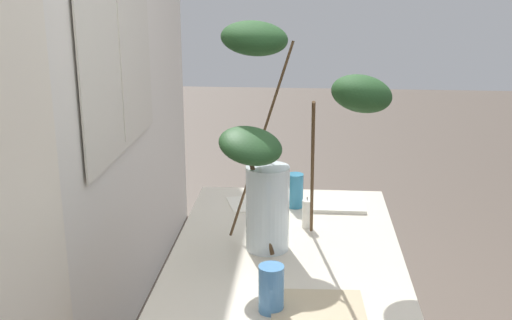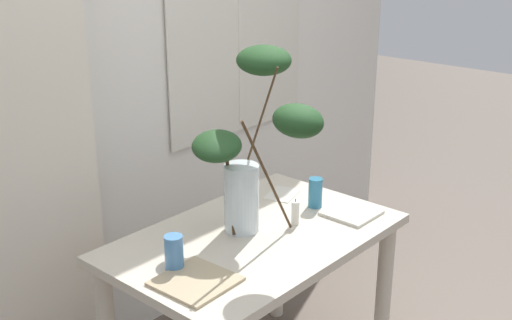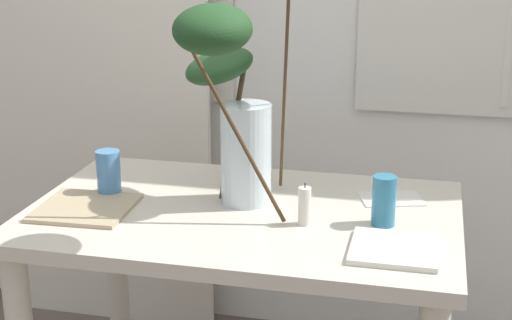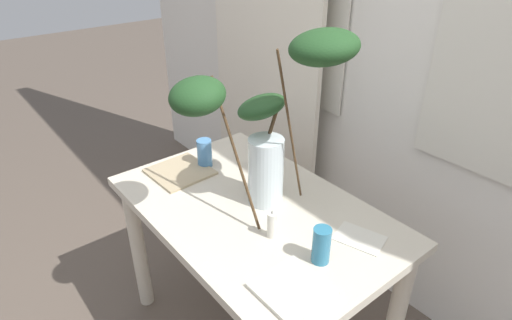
# 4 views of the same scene
# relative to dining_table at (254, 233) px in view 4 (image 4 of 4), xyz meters

# --- Properties ---
(curtain_sheer_side) EXTENTS (0.85, 0.03, 2.37)m
(curtain_sheer_side) POSITION_rel_dining_table_xyz_m (-0.70, 0.63, 0.57)
(curtain_sheer_side) COLOR silver
(curtain_sheer_side) RESTS_ON ground
(dining_table) EXTENTS (1.14, 0.73, 0.74)m
(dining_table) POSITION_rel_dining_table_xyz_m (0.00, 0.00, 0.00)
(dining_table) COLOR beige
(dining_table) RESTS_ON ground
(vase_with_branches) EXTENTS (0.55, 0.57, 0.72)m
(vase_with_branches) POSITION_rel_dining_table_xyz_m (0.04, 0.03, 0.51)
(vase_with_branches) COLOR silver
(vase_with_branches) RESTS_ON dining_table
(drinking_glass_blue_left) EXTENTS (0.07, 0.07, 0.13)m
(drinking_glass_blue_left) POSITION_rel_dining_table_xyz_m (-0.39, 0.03, 0.19)
(drinking_glass_blue_left) COLOR #4C84BC
(drinking_glass_blue_left) RESTS_ON dining_table
(drinking_glass_blue_right) EXTENTS (0.06, 0.06, 0.13)m
(drinking_glass_blue_right) POSITION_rel_dining_table_xyz_m (0.37, -0.02, 0.19)
(drinking_glass_blue_right) COLOR teal
(drinking_glass_blue_right) RESTS_ON dining_table
(plate_square_left) EXTENTS (0.25, 0.25, 0.01)m
(plate_square_left) POSITION_rel_dining_table_xyz_m (-0.41, -0.09, 0.13)
(plate_square_left) COLOR tan
(plate_square_left) RESTS_ON dining_table
(plate_square_right) EXTENTS (0.20, 0.20, 0.01)m
(plate_square_right) POSITION_rel_dining_table_xyz_m (0.41, -0.18, 0.14)
(plate_square_right) COLOR silver
(plate_square_right) RESTS_ON dining_table
(napkin_folded) EXTENTS (0.19, 0.16, 0.00)m
(napkin_folded) POSITION_rel_dining_table_xyz_m (0.38, 0.17, 0.13)
(napkin_folded) COLOR silver
(napkin_folded) RESTS_ON dining_table
(pillar_candle) EXTENTS (0.03, 0.03, 0.11)m
(pillar_candle) POSITION_rel_dining_table_xyz_m (0.18, -0.06, 0.18)
(pillar_candle) COLOR silver
(pillar_candle) RESTS_ON dining_table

